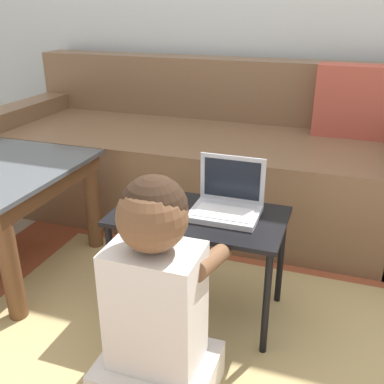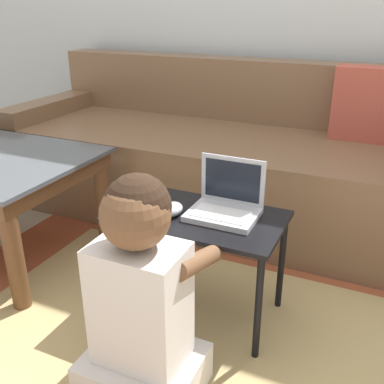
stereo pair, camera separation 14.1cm
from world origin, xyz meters
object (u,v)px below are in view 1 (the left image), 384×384
object	(u,v)px
couch	(203,159)
laptop_desk	(199,227)
laptop	(227,205)
person_seated	(157,303)
computer_mouse	(174,210)

from	to	relation	value
couch	laptop_desk	distance (m)	0.97
laptop	person_seated	xyz separation A→B (m)	(-0.07, -0.46, -0.11)
laptop_desk	person_seated	distance (m)	0.42
laptop_desk	computer_mouse	bearing A→B (deg)	-154.26
computer_mouse	person_seated	xyz separation A→B (m)	(0.10, -0.38, -0.10)
laptop_desk	computer_mouse	distance (m)	0.12
couch	laptop_desk	size ratio (longest dim) A/B	3.70
laptop	computer_mouse	size ratio (longest dim) A/B	2.55
couch	laptop	size ratio (longest dim) A/B	9.53
couch	laptop_desk	world-z (taller)	couch
laptop	person_seated	world-z (taller)	person_seated
laptop_desk	person_seated	bearing A→B (deg)	-87.75
couch	laptop_desk	bearing A→B (deg)	-73.03
couch	laptop	xyz separation A→B (m)	(0.37, -0.89, 0.16)
couch	laptop	distance (m)	0.98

